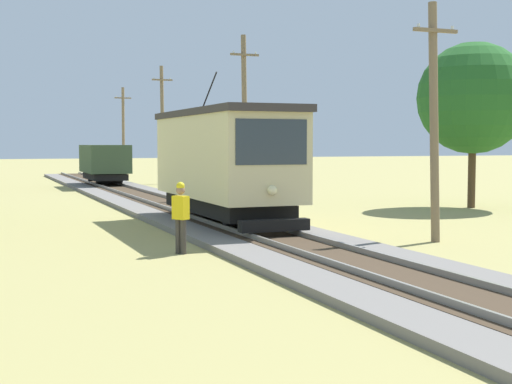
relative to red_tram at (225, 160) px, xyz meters
name	(u,v)px	position (x,y,z in m)	size (l,w,h in m)	color
red_tram	(225,160)	(0.00, 0.00, 0.00)	(2.60, 8.54, 4.79)	beige
freight_car	(105,162)	(0.00, 23.04, -0.64)	(2.40, 5.20, 2.31)	#384C33
utility_pole_near_tram	(434,119)	(4.30, -5.34, 1.21)	(1.40, 0.56, 6.62)	#7A664C
utility_pole_mid	(245,116)	(4.30, 9.70, 1.80)	(1.40, 0.57, 7.79)	#7A664C
utility_pole_far	(163,124)	(4.30, 25.50, 1.86)	(1.40, 0.62, 7.91)	#7A664C
utility_pole_distant	(123,130)	(4.30, 39.11, 1.62)	(1.40, 0.31, 7.43)	#7A664C
track_worker	(181,214)	(-2.87, -5.06, -1.21)	(0.41, 0.45, 1.78)	#38332D
second_worker	(289,194)	(2.55, 0.63, -1.21)	(0.29, 0.41, 1.78)	#38332D
tree_left_near	(473,98)	(12.08, 3.01, 2.43)	(4.70, 4.70, 6.98)	#4C3823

